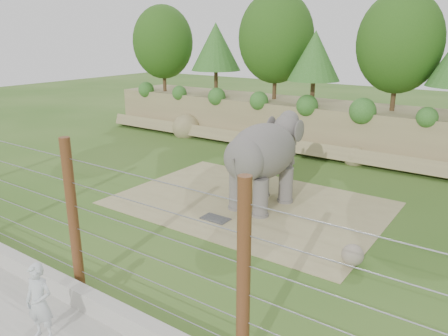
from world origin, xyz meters
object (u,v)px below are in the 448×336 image
Objects in this scene: stone_ball at (353,255)px; barrier_fence at (73,216)px; zookeeper at (39,302)px; elephant at (262,164)px.

barrier_fence is at bearing -136.46° from stone_ball.
elephant is at bearing 72.65° from zookeeper.
elephant reaches higher than zookeeper.
zookeeper is (-4.40, -6.84, 0.56)m from stone_ball.
barrier_fence reaches higher than elephant.
barrier_fence is 2.27m from zookeeper.
stone_ball is (4.41, -2.45, -1.33)m from elephant.
stone_ball is 7.63m from barrier_fence.
barrier_fence is 11.50× the size of zookeeper.
stone_ball is at bearing 39.83° from zookeeper.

